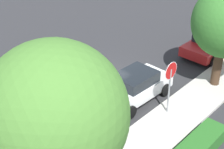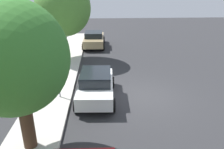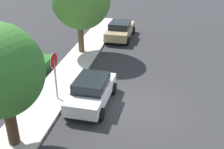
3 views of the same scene
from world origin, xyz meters
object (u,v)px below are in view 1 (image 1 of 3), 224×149
at_px(parked_car_white, 135,86).
at_px(street_tree_near_corner, 55,115).
at_px(parked_car_red, 212,43).
at_px(stop_sign, 170,79).

xyz_separation_m(parked_car_white, street_tree_near_corner, (6.61, 2.40, 3.19)).
distance_m(parked_car_white, parked_car_red, 7.03).
bearing_deg(stop_sign, parked_car_white, -88.69).
xyz_separation_m(stop_sign, parked_car_white, (0.04, -1.86, -1.11)).
bearing_deg(stop_sign, street_tree_near_corner, 4.67).
height_order(parked_car_white, parked_car_red, parked_car_white).
bearing_deg(parked_car_red, street_tree_near_corner, 8.63).
relative_size(stop_sign, street_tree_near_corner, 0.45).
bearing_deg(parked_car_white, stop_sign, 91.31).
bearing_deg(parked_car_red, parked_car_white, -2.70).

